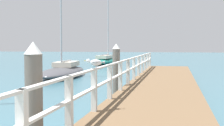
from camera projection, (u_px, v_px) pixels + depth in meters
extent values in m
cube|color=brown|center=(161.00, 90.00, 11.38)|extent=(2.72, 21.16, 0.38)
cube|color=silver|center=(69.00, 104.00, 5.24)|extent=(0.12, 0.12, 0.98)
cube|color=silver|center=(94.00, 90.00, 6.83)|extent=(0.12, 0.12, 0.98)
cube|color=silver|center=(110.00, 82.00, 8.43)|extent=(0.12, 0.12, 0.98)
cube|color=silver|center=(120.00, 76.00, 10.02)|extent=(0.12, 0.12, 0.98)
cube|color=silver|center=(128.00, 72.00, 11.61)|extent=(0.12, 0.12, 0.98)
cube|color=silver|center=(134.00, 68.00, 13.20)|extent=(0.12, 0.12, 0.98)
cube|color=silver|center=(138.00, 66.00, 14.79)|extent=(0.12, 0.12, 0.98)
cube|color=silver|center=(142.00, 64.00, 16.38)|extent=(0.12, 0.12, 0.98)
cube|color=silver|center=(145.00, 62.00, 17.97)|extent=(0.12, 0.12, 0.98)
cube|color=silver|center=(148.00, 61.00, 19.56)|extent=(0.12, 0.12, 0.98)
cube|color=silver|center=(150.00, 60.00, 21.15)|extent=(0.12, 0.12, 0.98)
cube|color=silver|center=(128.00, 59.00, 11.58)|extent=(0.10, 19.56, 0.04)
cube|color=silver|center=(128.00, 70.00, 11.60)|extent=(0.10, 19.56, 0.04)
cylinder|color=#6B6056|center=(34.00, 109.00, 4.77)|extent=(0.28, 0.28, 1.75)
cone|color=white|center=(33.00, 48.00, 4.72)|extent=(0.29, 0.29, 0.20)
cylinder|color=#6B6056|center=(116.00, 72.00, 11.28)|extent=(0.28, 0.28, 1.75)
cone|color=white|center=(116.00, 46.00, 11.22)|extent=(0.29, 0.29, 0.20)
ellipsoid|color=white|center=(96.00, 63.00, 6.95)|extent=(0.31, 0.22, 0.15)
sphere|color=white|center=(88.00, 61.00, 6.92)|extent=(0.09, 0.09, 0.09)
cone|color=gold|center=(85.00, 61.00, 6.91)|extent=(0.06, 0.04, 0.02)
cone|color=#939399|center=(103.00, 62.00, 6.97)|extent=(0.10, 0.09, 0.07)
ellipsoid|color=#939399|center=(96.00, 62.00, 6.95)|extent=(0.27, 0.24, 0.04)
cylinder|color=tan|center=(96.00, 67.00, 6.93)|extent=(0.01, 0.01, 0.05)
cylinder|color=tan|center=(96.00, 67.00, 6.98)|extent=(0.01, 0.01, 0.05)
ellipsoid|color=#197266|center=(107.00, 61.00, 29.67)|extent=(2.51, 6.42, 0.62)
cylinder|color=#B2B2B7|center=(108.00, 24.00, 29.75)|extent=(0.10, 0.10, 6.81)
cylinder|color=#B2B2B7|center=(104.00, 55.00, 28.89)|extent=(0.29, 2.19, 0.08)
cube|color=beige|center=(105.00, 57.00, 28.93)|extent=(1.29, 2.35, 0.30)
ellipsoid|color=#4C4C51|center=(63.00, 72.00, 18.02)|extent=(2.64, 6.31, 0.57)
cylinder|color=#B2B2B7|center=(61.00, 14.00, 17.51)|extent=(0.10, 0.10, 6.28)
cylinder|color=#B2B2B7|center=(66.00, 61.00, 18.75)|extent=(0.27, 2.15, 0.08)
cube|color=beige|center=(66.00, 64.00, 18.73)|extent=(1.37, 2.31, 0.30)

